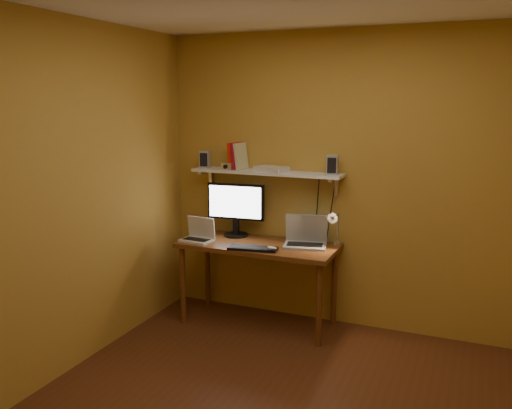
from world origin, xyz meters
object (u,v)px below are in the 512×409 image
at_px(router, 271,169).
at_px(speaker_left, 205,159).
at_px(mouse, 272,248).
at_px(desk_lamp, 335,224).
at_px(desk, 258,253).
at_px(monitor, 236,207).
at_px(netbook, 199,234).
at_px(keyboard, 253,248).
at_px(speaker_right, 332,165).
at_px(laptop, 306,238).
at_px(wall_shelf, 266,173).
at_px(shelf_camera, 226,166).

bearing_deg(router, speaker_left, 178.83).
bearing_deg(mouse, router, 126.21).
bearing_deg(desk_lamp, speaker_left, 177.11).
distance_m(mouse, router, 0.73).
distance_m(desk, desk_lamp, 0.73).
xyz_separation_m(monitor, desk_lamp, (0.96, -0.05, -0.07)).
bearing_deg(netbook, desk_lamp, 16.06).
height_order(speaker_left, router, speaker_left).
relative_size(keyboard, mouse, 4.40).
xyz_separation_m(keyboard, speaker_left, (-0.66, 0.39, 0.69)).
height_order(keyboard, speaker_right, speaker_right).
xyz_separation_m(desk, router, (0.05, 0.18, 0.73)).
distance_m(laptop, desk_lamp, 0.29).
xyz_separation_m(wall_shelf, laptop, (0.41, -0.10, -0.54)).
xyz_separation_m(desk, netbook, (-0.53, -0.12, 0.14)).
distance_m(wall_shelf, monitor, 0.45).
bearing_deg(speaker_right, wall_shelf, 172.38).
bearing_deg(speaker_right, laptop, -160.35).
distance_m(monitor, shelf_camera, 0.39).
xyz_separation_m(monitor, laptop, (0.71, -0.08, -0.21)).
distance_m(laptop, netbook, 0.97).
height_order(mouse, speaker_right, speaker_right).
bearing_deg(shelf_camera, netbook, -125.08).
relative_size(speaker_left, shelf_camera, 1.51).
bearing_deg(router, desk_lamp, -4.80).
xyz_separation_m(desk, speaker_right, (0.60, 0.20, 0.79)).
xyz_separation_m(laptop, speaker_right, (0.19, 0.10, 0.64)).
xyz_separation_m(keyboard, desk_lamp, (0.62, 0.33, 0.20)).
relative_size(netbook, desk_lamp, 0.78).
distance_m(desk, speaker_left, 1.02).
relative_size(wall_shelf, mouse, 14.64).
bearing_deg(desk, speaker_left, 162.95).
xyz_separation_m(desk_lamp, speaker_right, (-0.06, 0.08, 0.50)).
relative_size(laptop, desk_lamp, 1.09).
bearing_deg(keyboard, laptop, 30.02).
height_order(desk, speaker_left, speaker_left).
distance_m(desk_lamp, shelf_camera, 1.12).
relative_size(netbook, keyboard, 0.70).
relative_size(keyboard, speaker_left, 2.64).
distance_m(keyboard, speaker_right, 0.99).
height_order(mouse, speaker_left, speaker_left).
bearing_deg(shelf_camera, wall_shelf, 11.30).
distance_m(monitor, netbook, 0.43).
bearing_deg(speaker_right, netbook, -172.65).
distance_m(netbook, keyboard, 0.58).
xyz_separation_m(laptop, speaker_left, (-1.03, 0.09, 0.63)).
xyz_separation_m(desk_lamp, speaker_left, (-1.28, 0.06, 0.50)).
height_order(desk, router, router).
relative_size(monitor, netbook, 1.86).
height_order(netbook, router, router).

